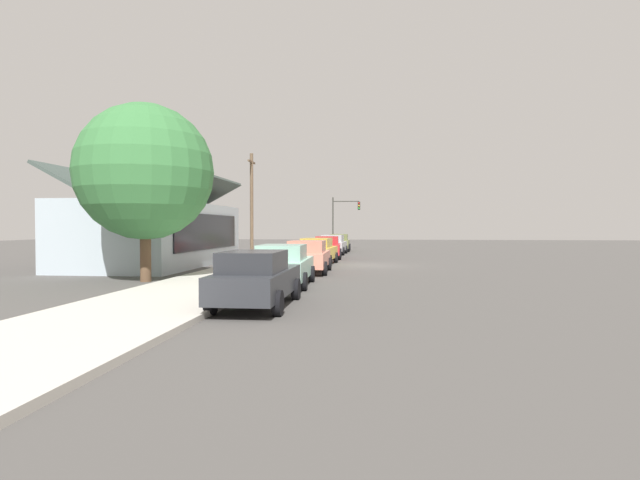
# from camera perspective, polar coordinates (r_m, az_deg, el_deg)

# --- Properties ---
(ground_plane) EXTENTS (120.00, 120.00, 0.00)m
(ground_plane) POSITION_cam_1_polar(r_m,az_deg,el_deg) (29.88, 5.01, -2.84)
(ground_plane) COLOR #4C4947
(sidewalk_curb) EXTENTS (60.00, 4.20, 0.16)m
(sidewalk_curb) POSITION_cam_1_polar(r_m,az_deg,el_deg) (30.51, -5.57, -2.61)
(sidewalk_curb) COLOR beige
(sidewalk_curb) RESTS_ON ground
(car_charcoal) EXTENTS (4.74, 1.96, 1.59)m
(car_charcoal) POSITION_cam_1_polar(r_m,az_deg,el_deg) (14.36, -7.14, -4.27)
(car_charcoal) COLOR #2D3035
(car_charcoal) RESTS_ON ground
(car_seafoam) EXTENTS (4.67, 2.15, 1.59)m
(car_seafoam) POSITION_cam_1_polar(r_m,az_deg,el_deg) (19.30, -4.11, -2.79)
(car_seafoam) COLOR #9ED1BC
(car_seafoam) RESTS_ON ground
(car_coral) EXTENTS (4.68, 2.14, 1.59)m
(car_coral) POSITION_cam_1_polar(r_m,az_deg,el_deg) (24.79, -1.37, -1.84)
(car_coral) COLOR #EA8C75
(car_coral) RESTS_ON ground
(car_mustard) EXTENTS (4.95, 2.17, 1.59)m
(car_mustard) POSITION_cam_1_polar(r_m,az_deg,el_deg) (30.24, -0.27, -1.24)
(car_mustard) COLOR gold
(car_mustard) RESTS_ON ground
(car_cherry) EXTENTS (4.80, 2.19, 1.59)m
(car_cherry) POSITION_cam_1_polar(r_m,az_deg,el_deg) (35.96, 0.83, -0.81)
(car_cherry) COLOR red
(car_cherry) RESTS_ON ground
(car_silver) EXTENTS (4.55, 2.17, 1.59)m
(car_silver) POSITION_cam_1_polar(r_m,az_deg,el_deg) (41.41, 1.48, -0.50)
(car_silver) COLOR silver
(car_silver) RESTS_ON ground
(car_olive) EXTENTS (4.81, 2.04, 1.59)m
(car_olive) POSITION_cam_1_polar(r_m,az_deg,el_deg) (46.76, 2.20, -0.28)
(car_olive) COLOR olive
(car_olive) RESTS_ON ground
(storefront_building) EXTENTS (13.59, 6.38, 5.33)m
(storefront_building) POSITION_cam_1_polar(r_m,az_deg,el_deg) (31.10, -17.69, 0.82)
(storefront_building) COLOR #ADBCC6
(storefront_building) RESTS_ON ground
(shade_tree) EXTENTS (5.55, 5.55, 7.27)m
(shade_tree) POSITION_cam_1_polar(r_m,az_deg,el_deg) (22.13, -19.05, 7.20)
(shade_tree) COLOR brown
(shade_tree) RESTS_ON ground
(traffic_light_main) EXTENTS (0.37, 2.79, 5.20)m
(traffic_light_main) POSITION_cam_1_polar(r_m,az_deg,el_deg) (50.76, 2.65, 2.88)
(traffic_light_main) COLOR #383833
(traffic_light_main) RESTS_ON ground
(utility_pole_wooden) EXTENTS (1.80, 0.24, 7.50)m
(utility_pole_wooden) POSITION_cam_1_polar(r_m,az_deg,el_deg) (36.81, -7.68, 4.08)
(utility_pole_wooden) COLOR brown
(utility_pole_wooden) RESTS_ON ground
(fire_hydrant_red) EXTENTS (0.22, 0.22, 0.71)m
(fire_hydrant_red) POSITION_cam_1_polar(r_m,az_deg,el_deg) (42.63, -0.28, -0.88)
(fire_hydrant_red) COLOR red
(fire_hydrant_red) RESTS_ON sidewalk_curb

